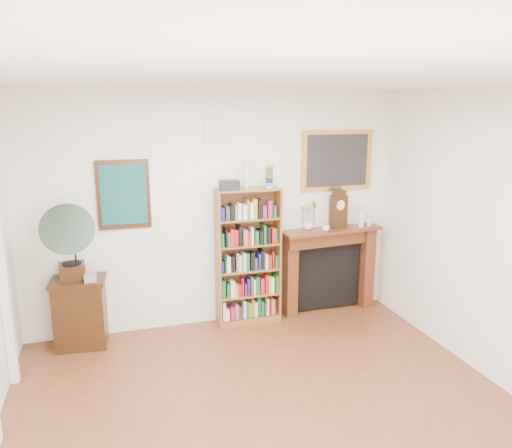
{
  "coord_description": "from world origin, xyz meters",
  "views": [
    {
      "loc": [
        -1.23,
        -3.19,
        2.62
      ],
      "look_at": [
        0.23,
        1.6,
        1.43
      ],
      "focal_mm": 35.0,
      "sensor_mm": 36.0,
      "label": 1
    }
  ],
  "objects_px": {
    "bottle_left": "(361,217)",
    "teacup": "(326,228)",
    "fireplace": "(328,262)",
    "bookshelf": "(248,249)",
    "gramophone": "(68,238)",
    "mantel_clock": "(338,210)",
    "bottle_right": "(370,218)",
    "flower_vase": "(308,224)",
    "side_cabinet": "(80,313)",
    "cd_stack": "(90,278)"
  },
  "relations": [
    {
      "from": "mantel_clock",
      "to": "bottle_right",
      "type": "xyz_separation_m",
      "value": [
        0.43,
        -0.03,
        -0.13
      ]
    },
    {
      "from": "fireplace",
      "to": "teacup",
      "type": "height_order",
      "value": "teacup"
    },
    {
      "from": "flower_vase",
      "to": "gramophone",
      "type": "bearing_deg",
      "value": -175.58
    },
    {
      "from": "gramophone",
      "to": "teacup",
      "type": "xyz_separation_m",
      "value": [
        2.97,
        0.09,
        -0.13
      ]
    },
    {
      "from": "bookshelf",
      "to": "bottle_right",
      "type": "bearing_deg",
      "value": 0.33
    },
    {
      "from": "gramophone",
      "to": "bottle_right",
      "type": "bearing_deg",
      "value": -1.49
    },
    {
      "from": "bookshelf",
      "to": "bottle_right",
      "type": "relative_size",
      "value": 9.63
    },
    {
      "from": "side_cabinet",
      "to": "flower_vase",
      "type": "distance_m",
      "value": 2.85
    },
    {
      "from": "cd_stack",
      "to": "bottle_right",
      "type": "xyz_separation_m",
      "value": [
        3.43,
        0.19,
        0.39
      ]
    },
    {
      "from": "bookshelf",
      "to": "bottle_left",
      "type": "xyz_separation_m",
      "value": [
        1.5,
        0.0,
        0.3
      ]
    },
    {
      "from": "flower_vase",
      "to": "bottle_left",
      "type": "bearing_deg",
      "value": -2.98
    },
    {
      "from": "bottle_left",
      "to": "teacup",
      "type": "bearing_deg",
      "value": -170.81
    },
    {
      "from": "bookshelf",
      "to": "mantel_clock",
      "type": "height_order",
      "value": "bookshelf"
    },
    {
      "from": "cd_stack",
      "to": "flower_vase",
      "type": "height_order",
      "value": "flower_vase"
    },
    {
      "from": "gramophone",
      "to": "mantel_clock",
      "type": "height_order",
      "value": "gramophone"
    },
    {
      "from": "fireplace",
      "to": "gramophone",
      "type": "xyz_separation_m",
      "value": [
        -3.09,
        -0.24,
        0.63
      ]
    },
    {
      "from": "cd_stack",
      "to": "teacup",
      "type": "relative_size",
      "value": 1.34
    },
    {
      "from": "cd_stack",
      "to": "bottle_left",
      "type": "xyz_separation_m",
      "value": [
        3.31,
        0.19,
        0.41
      ]
    },
    {
      "from": "gramophone",
      "to": "mantel_clock",
      "type": "xyz_separation_m",
      "value": [
        3.19,
        0.21,
        0.06
      ]
    },
    {
      "from": "bookshelf",
      "to": "side_cabinet",
      "type": "relative_size",
      "value": 2.46
    },
    {
      "from": "side_cabinet",
      "to": "teacup",
      "type": "bearing_deg",
      "value": 5.07
    },
    {
      "from": "mantel_clock",
      "to": "flower_vase",
      "type": "height_order",
      "value": "mantel_clock"
    },
    {
      "from": "cd_stack",
      "to": "side_cabinet",
      "type": "bearing_deg",
      "value": 140.56
    },
    {
      "from": "teacup",
      "to": "bottle_left",
      "type": "xyz_separation_m",
      "value": [
        0.53,
        0.09,
        0.08
      ]
    },
    {
      "from": "side_cabinet",
      "to": "bottle_right",
      "type": "xyz_separation_m",
      "value": [
        3.57,
        0.07,
        0.82
      ]
    },
    {
      "from": "bookshelf",
      "to": "bottle_left",
      "type": "distance_m",
      "value": 1.53
    },
    {
      "from": "flower_vase",
      "to": "bottle_left",
      "type": "relative_size",
      "value": 0.57
    },
    {
      "from": "bookshelf",
      "to": "teacup",
      "type": "height_order",
      "value": "bookshelf"
    },
    {
      "from": "mantel_clock",
      "to": "bottle_right",
      "type": "bearing_deg",
      "value": -17.68
    },
    {
      "from": "flower_vase",
      "to": "bottle_left",
      "type": "xyz_separation_m",
      "value": [
        0.71,
        -0.04,
        0.05
      ]
    },
    {
      "from": "fireplace",
      "to": "teacup",
      "type": "xyz_separation_m",
      "value": [
        -0.12,
        -0.15,
        0.5
      ]
    },
    {
      "from": "cd_stack",
      "to": "bottle_left",
      "type": "relative_size",
      "value": 0.5
    },
    {
      "from": "bookshelf",
      "to": "teacup",
      "type": "bearing_deg",
      "value": -4.83
    },
    {
      "from": "fireplace",
      "to": "side_cabinet",
      "type": "bearing_deg",
      "value": 177.58
    },
    {
      "from": "flower_vase",
      "to": "bottle_right",
      "type": "height_order",
      "value": "bottle_right"
    },
    {
      "from": "bottle_right",
      "to": "flower_vase",
      "type": "bearing_deg",
      "value": 177.69
    },
    {
      "from": "gramophone",
      "to": "bottle_left",
      "type": "relative_size",
      "value": 3.65
    },
    {
      "from": "bookshelf",
      "to": "teacup",
      "type": "relative_size",
      "value": 21.45
    },
    {
      "from": "fireplace",
      "to": "bottle_right",
      "type": "xyz_separation_m",
      "value": [
        0.53,
        -0.06,
        0.56
      ]
    },
    {
      "from": "bottle_left",
      "to": "bookshelf",
      "type": "bearing_deg",
      "value": -179.99
    },
    {
      "from": "mantel_clock",
      "to": "bottle_left",
      "type": "distance_m",
      "value": 0.33
    },
    {
      "from": "bookshelf",
      "to": "gramophone",
      "type": "relative_size",
      "value": 2.2
    },
    {
      "from": "side_cabinet",
      "to": "fireplace",
      "type": "xyz_separation_m",
      "value": [
        3.04,
        0.13,
        0.26
      ]
    },
    {
      "from": "bookshelf",
      "to": "flower_vase",
      "type": "relative_size",
      "value": 14.13
    },
    {
      "from": "flower_vase",
      "to": "cd_stack",
      "type": "bearing_deg",
      "value": -175.1
    },
    {
      "from": "bottle_right",
      "to": "mantel_clock",
      "type": "bearing_deg",
      "value": 175.97
    },
    {
      "from": "teacup",
      "to": "bottle_left",
      "type": "relative_size",
      "value": 0.37
    },
    {
      "from": "cd_stack",
      "to": "mantel_clock",
      "type": "relative_size",
      "value": 0.25
    },
    {
      "from": "fireplace",
      "to": "bottle_left",
      "type": "distance_m",
      "value": 0.71
    },
    {
      "from": "bookshelf",
      "to": "gramophone",
      "type": "xyz_separation_m",
      "value": [
        -2.0,
        -0.18,
        0.35
      ]
    }
  ]
}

